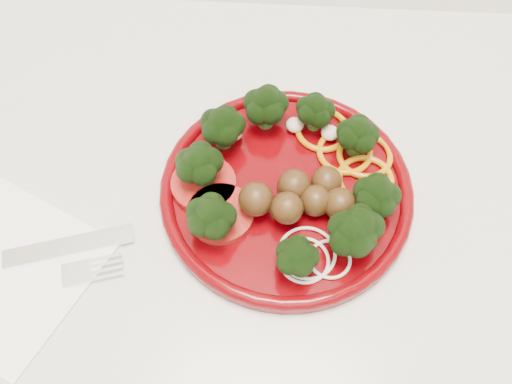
{
  "coord_description": "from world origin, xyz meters",
  "views": [
    {
      "loc": [
        -0.09,
        1.42,
        1.4
      ],
      "look_at": [
        -0.1,
        1.71,
        0.92
      ],
      "focal_mm": 40.0,
      "sensor_mm": 36.0,
      "label": 1
    }
  ],
  "objects": [
    {
      "name": "plate",
      "position": [
        -0.07,
        1.72,
        0.92
      ],
      "size": [
        0.26,
        0.26,
        0.06
      ],
      "rotation": [
        0.0,
        0.0,
        0.3
      ],
      "color": "#4D0105",
      "rests_on": "counter"
    },
    {
      "name": "napkin",
      "position": [
        -0.33,
        1.62,
        0.9
      ],
      "size": [
        0.2,
        0.2,
        0.0
      ],
      "primitive_type": "cube",
      "rotation": [
        0.0,
        0.0,
        1.12
      ],
      "color": "white",
      "rests_on": "counter"
    },
    {
      "name": "counter",
      "position": [
        0.0,
        1.7,
        0.45
      ],
      "size": [
        2.4,
        0.6,
        0.9
      ],
      "color": "beige",
      "rests_on": "ground"
    }
  ]
}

